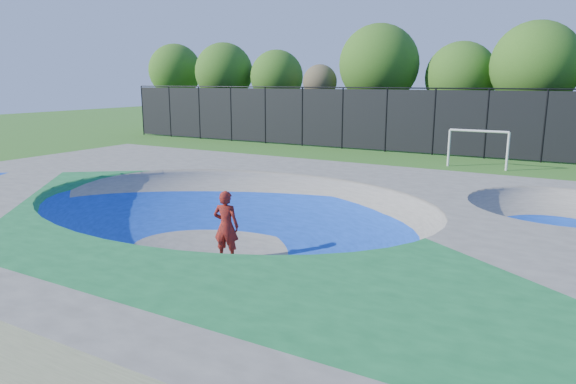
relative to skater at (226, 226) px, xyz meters
The scene contains 7 objects.
ground 1.04m from the skater, 119.88° to the left, with size 120.00×120.00×0.00m, color #295E1A.
skate_deck 0.55m from the skater, 119.88° to the left, with size 22.00×14.00×1.50m, color gray.
skater is the anchor object (origin of this frame).
skateboard 0.88m from the skater, ahead, with size 0.78×0.22×0.05m, color black.
soccer_goal 17.96m from the skater, 80.51° to the left, with size 3.01×0.12×1.98m.
fence 21.49m from the skater, 90.70° to the left, with size 48.09×0.09×4.04m.
treeline 26.64m from the skater, 88.50° to the left, with size 52.82×6.87×8.45m.
Camera 1 is at (7.68, -10.40, 4.46)m, focal length 32.00 mm.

